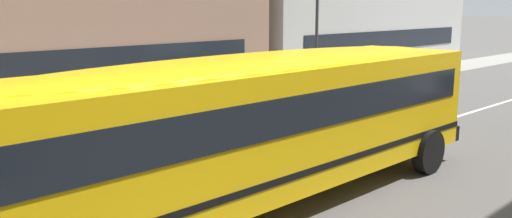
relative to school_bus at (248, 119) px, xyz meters
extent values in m
cube|color=yellow|center=(0.26, 0.00, -0.12)|extent=(11.54, 2.64, 2.31)
cube|color=black|center=(6.11, 0.01, -1.08)|extent=(0.21, 2.62, 0.38)
cube|color=black|center=(0.26, 0.00, 0.30)|extent=(10.85, 2.68, 0.67)
cube|color=black|center=(0.26, 0.00, -0.80)|extent=(11.56, 2.67, 0.13)
ellipsoid|color=yellow|center=(0.26, 0.00, 1.04)|extent=(11.08, 2.43, 0.38)
cylinder|color=red|center=(-3.43, 1.49, -0.23)|extent=(0.46, 0.46, 0.03)
cylinder|color=black|center=(4.65, -1.30, -1.27)|extent=(1.05, 0.30, 1.05)
cylinder|color=black|center=(4.64, 1.32, -1.27)|extent=(1.05, 0.30, 1.05)
cube|color=#236038|center=(9.37, 6.13, -1.14)|extent=(3.99, 1.91, 0.70)
cube|color=black|center=(9.22, 6.13, -0.47)|extent=(2.28, 1.68, 0.64)
cylinder|color=black|center=(10.72, 6.90, -1.49)|extent=(0.61, 0.21, 0.60)
cylinder|color=black|center=(10.63, 5.21, -1.49)|extent=(0.61, 0.21, 0.60)
cylinder|color=black|center=(8.12, 7.04, -1.49)|extent=(0.61, 0.21, 0.60)
cylinder|color=black|center=(8.03, 5.35, -1.49)|extent=(0.61, 0.21, 0.60)
cube|color=silver|center=(16.24, 6.05, -1.14)|extent=(3.97, 1.86, 0.70)
cube|color=black|center=(16.09, 6.06, -0.47)|extent=(2.26, 1.65, 0.64)
cylinder|color=black|center=(17.58, 6.85, -1.49)|extent=(0.61, 0.20, 0.60)
cylinder|color=black|center=(17.51, 5.15, -1.49)|extent=(0.61, 0.20, 0.60)
cylinder|color=black|center=(14.98, 6.95, -1.49)|extent=(0.61, 0.20, 0.60)
cylinder|color=black|center=(14.91, 5.25, -1.49)|extent=(0.61, 0.20, 0.60)
cylinder|color=#38383D|center=(11.88, 8.14, 1.46)|extent=(0.14, 0.14, 6.50)
cube|color=black|center=(1.18, 10.32, 0.13)|extent=(16.67, 0.04, 1.10)
cube|color=black|center=(21.39, 10.32, 0.13)|extent=(15.67, 0.04, 1.10)
camera|label=1|loc=(-6.91, -7.32, 2.14)|focal=37.87mm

